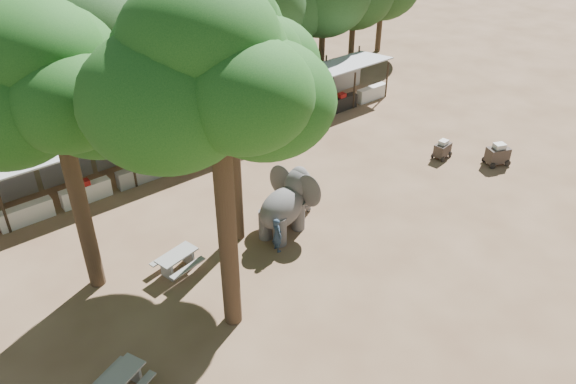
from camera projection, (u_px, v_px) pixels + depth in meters
ground at (387, 278)px, 22.27m from camera, size 100.00×100.00×0.00m
vendor_stalls at (200, 131)px, 30.71m from camera, size 28.00×2.99×2.80m
yard_tree_left at (45, 85)px, 17.72m from camera, size 7.10×6.90×11.02m
yard_tree_center at (208, 77)px, 15.51m from camera, size 7.10×6.90×12.04m
yard_tree_back at (221, 44)px, 20.08m from camera, size 7.10×6.90×11.36m
backdrop_trees at (146, 31)px, 31.77m from camera, size 46.46×5.95×8.33m
elephant at (288, 203)px, 24.40m from camera, size 3.67×2.69×2.73m
handler at (277, 235)px, 23.37m from camera, size 0.46×0.62×1.60m
picnic_table_near at (120, 382)px, 17.38m from camera, size 2.11×2.02×0.83m
picnic_table_far at (177, 260)px, 22.37m from camera, size 1.94×1.81×0.84m
cart_front at (498, 154)px, 29.71m from camera, size 1.48×1.24×1.23m
cart_back at (443, 149)px, 30.41m from camera, size 1.14×0.83×1.04m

